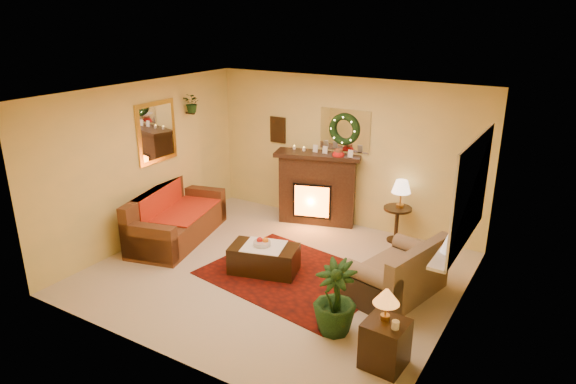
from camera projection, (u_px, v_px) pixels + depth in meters
The scene contains 31 objects.
floor at pixel (276, 273), 7.51m from camera, with size 5.00×5.00×0.00m, color beige.
ceiling at pixel (274, 94), 6.65m from camera, with size 5.00×5.00×0.00m, color white.
wall_back at pixel (344, 153), 8.90m from camera, with size 5.00×5.00×0.00m, color #EFD88C.
wall_front at pixel (158, 251), 5.26m from camera, with size 5.00×5.00×0.00m, color #EFD88C.
wall_left at pixel (145, 163), 8.30m from camera, with size 4.50×4.50×0.00m, color #EFD88C.
wall_right at pixel (459, 226), 5.86m from camera, with size 4.50×4.50×0.00m, color #EFD88C.
area_rug at pixel (293, 276), 7.42m from camera, with size 2.42×1.82×0.01m, color #5D1113.
sofa at pixel (177, 215), 8.50m from camera, with size 0.88×1.99×0.86m, color brown.
red_throw at pixel (183, 210), 8.64m from camera, with size 0.81×1.31×0.02m, color red.
fireplace at pixel (318, 193), 9.17m from camera, with size 1.33×0.42×1.22m, color black.
poinsettia at pixel (338, 155), 8.72m from camera, with size 0.20×0.20×0.20m, color red.
mantel_candle_a at pixel (294, 151), 9.16m from camera, with size 0.06×0.06×0.17m, color white.
mantel_candle_b at pixel (304, 153), 9.05m from camera, with size 0.06×0.06×0.18m, color #FFF1C6.
mantel_mirror at pixel (345, 130), 8.75m from camera, with size 0.92×0.02×0.72m, color white.
wreath at pixel (344, 129), 8.71m from camera, with size 0.55×0.55×0.11m, color #194719.
wall_art at pixel (278, 130), 9.45m from camera, with size 0.32×0.03×0.48m, color #381E11.
gold_mirror at pixel (157, 132), 8.38m from camera, with size 0.03×0.84×1.00m, color gold.
hanging_plant at pixel (193, 112), 8.84m from camera, with size 0.33×0.28×0.36m, color #194719.
loveseat at pixel (397, 266), 6.83m from camera, with size 0.79×1.36×0.79m, color #AE9F8B.
window_frame at pixel (471, 192), 6.23m from camera, with size 0.03×1.86×1.36m, color white.
window_glass at pixel (470, 191), 6.24m from camera, with size 0.02×1.70×1.22m, color black.
window_sill at pixel (456, 241), 6.51m from camera, with size 0.22×1.86×0.04m, color white.
mini_tree at pixel (450, 241), 6.11m from camera, with size 0.20×0.20×0.30m, color white.
sill_plant at pixel (473, 208), 6.99m from camera, with size 0.29×0.24×0.54m, color #24642A.
side_table_round at pixel (397, 223), 8.45m from camera, with size 0.46×0.46×0.59m, color #41201A.
lamp_cream at pixel (401, 191), 8.28m from camera, with size 0.31×0.31×0.47m, color #FFDBB9.
end_table_square at pixel (385, 344), 5.47m from camera, with size 0.44×0.44×0.54m, color #372214.
lamp_tiffany at pixel (386, 302), 5.36m from camera, with size 0.28×0.28×0.41m, color orange.
coffee_table at pixel (264, 259), 7.48m from camera, with size 0.97×0.53×0.41m, color black.
fruit_bowl at pixel (262, 243), 7.41m from camera, with size 0.25×0.25×0.06m, color silver.
floor_palm at pixel (335, 298), 6.00m from camera, with size 1.53×1.53×2.74m, color #1F3D19.
Camera 1 is at (3.60, -5.64, 3.63)m, focal length 32.00 mm.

